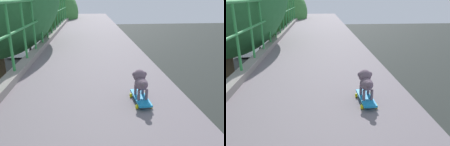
{
  "view_description": "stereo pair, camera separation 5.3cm",
  "coord_description": "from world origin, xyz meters",
  "views": [
    {
      "loc": [
        1.0,
        -2.04,
        7.26
      ],
      "look_at": [
        1.32,
        1.16,
        6.16
      ],
      "focal_mm": 36.12,
      "sensor_mm": 36.0,
      "label": 1
    },
    {
      "loc": [
        1.05,
        -2.05,
        7.26
      ],
      "look_at": [
        1.32,
        1.16,
        6.16
      ],
      "focal_mm": 36.12,
      "sensor_mm": 36.0,
      "label": 2
    }
  ],
  "objects": [
    {
      "name": "toy_skateboard",
      "position": [
        1.62,
        0.52,
        6.03
      ],
      "size": [
        0.22,
        0.52,
        0.08
      ],
      "color": "#188BCF",
      "rests_on": "overpass_deck"
    },
    {
      "name": "car_grey_fifth",
      "position": [
        -4.44,
        11.83,
        0.69
      ],
      "size": [
        1.93,
        4.32,
        1.51
      ],
      "color": "slate",
      "rests_on": "ground"
    },
    {
      "name": "roadside_tree_far",
      "position": [
        -1.69,
        12.48,
        6.23
      ],
      "size": [
        4.1,
        4.1,
        8.07
      ],
      "color": "brown",
      "rests_on": "ground"
    },
    {
      "name": "small_dog",
      "position": [
        1.62,
        0.56,
        6.25
      ],
      "size": [
        0.19,
        0.37,
        0.33
      ],
      "color": "#695465",
      "rests_on": "toy_skateboard"
    },
    {
      "name": "city_bus",
      "position": [
        -7.95,
        30.99,
        1.98
      ],
      "size": [
        2.52,
        11.93,
        3.52
      ],
      "color": "white",
      "rests_on": "ground"
    }
  ]
}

